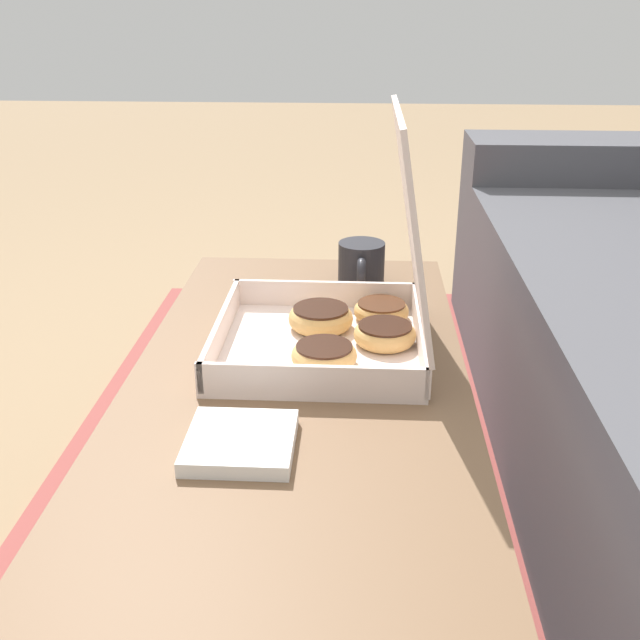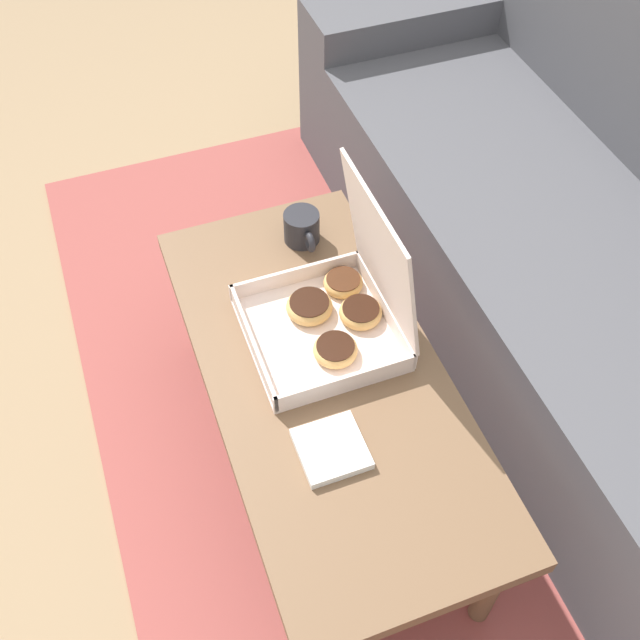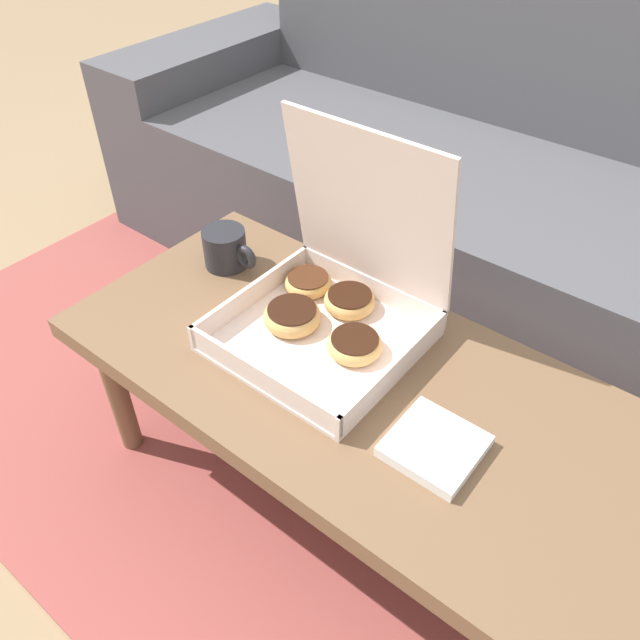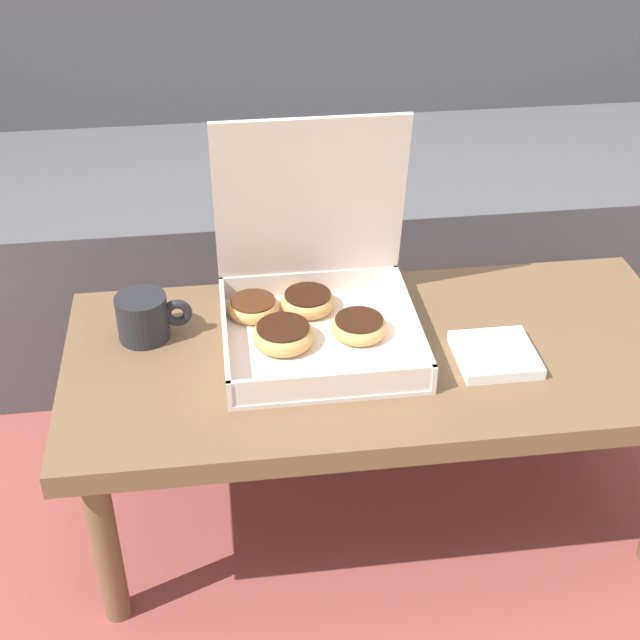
% 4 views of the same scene
% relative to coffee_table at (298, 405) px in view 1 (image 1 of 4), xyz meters
% --- Properties ---
extents(ground_plane, '(12.00, 12.00, 0.00)m').
position_rel_coffee_table_xyz_m(ground_plane, '(0.00, 0.02, -0.34)').
color(ground_plane, '#937756').
extents(area_rug, '(2.62, 1.70, 0.01)m').
position_rel_coffee_table_xyz_m(area_rug, '(0.00, 0.32, -0.34)').
color(area_rug, '#994742').
rests_on(area_rug, ground_plane).
extents(coffee_table, '(1.06, 0.49, 0.38)m').
position_rel_coffee_table_xyz_m(coffee_table, '(0.00, 0.00, 0.00)').
color(coffee_table, brown).
rests_on(coffee_table, ground_plane).
extents(pastry_box, '(0.33, 0.32, 0.36)m').
position_rel_coffee_table_xyz_m(pastry_box, '(-0.11, 0.08, 0.10)').
color(pastry_box, silver).
rests_on(pastry_box, coffee_table).
extents(coffee_mug, '(0.13, 0.09, 0.08)m').
position_rel_coffee_table_xyz_m(coffee_mug, '(-0.39, 0.09, 0.08)').
color(coffee_mug, '#232328').
rests_on(coffee_mug, coffee_table).
extents(napkin_stack, '(0.13, 0.13, 0.02)m').
position_rel_coffee_table_xyz_m(napkin_stack, '(0.18, -0.05, 0.05)').
color(napkin_stack, white).
rests_on(napkin_stack, coffee_table).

